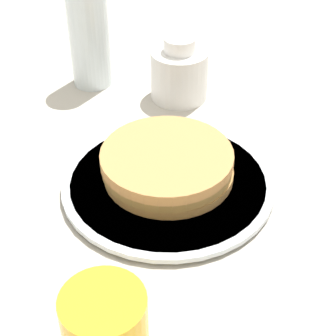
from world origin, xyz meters
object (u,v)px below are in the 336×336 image
object	(u,v)px
pancake_stack	(168,165)
juice_glass	(105,327)
water_bottle_mid	(89,31)
cream_jug	(179,72)
plate	(168,183)

from	to	relation	value
pancake_stack	juice_glass	distance (m)	0.26
pancake_stack	water_bottle_mid	world-z (taller)	water_bottle_mid
water_bottle_mid	juice_glass	bearing A→B (deg)	-86.79
juice_glass	water_bottle_mid	xyz separation A→B (m)	(-0.03, 0.53, 0.05)
juice_glass	cream_jug	xyz separation A→B (m)	(0.11, 0.48, 0.00)
pancake_stack	plate	bearing A→B (deg)	-87.84
water_bottle_mid	pancake_stack	bearing A→B (deg)	-69.17
water_bottle_mid	cream_jug	bearing A→B (deg)	-21.79
plate	cream_jug	bearing A→B (deg)	81.27
pancake_stack	juice_glass	xyz separation A→B (m)	(-0.08, -0.25, 0.01)
cream_jug	juice_glass	bearing A→B (deg)	-103.36
plate	water_bottle_mid	distance (m)	0.32
plate	water_bottle_mid	bearing A→B (deg)	110.50
pancake_stack	juice_glass	bearing A→B (deg)	-107.14
juice_glass	plate	bearing A→B (deg)	72.44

